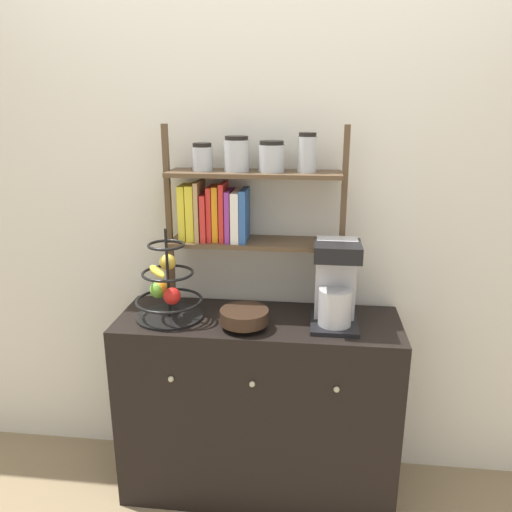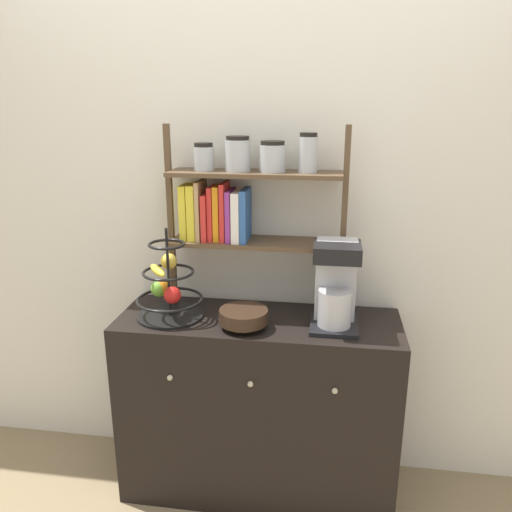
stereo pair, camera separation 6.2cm
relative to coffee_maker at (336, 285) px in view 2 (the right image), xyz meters
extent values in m
cube|color=silver|center=(-0.32, 0.26, 0.27)|extent=(7.00, 0.05, 2.60)
cube|color=black|center=(-0.32, 0.01, -0.60)|extent=(1.20, 0.41, 0.85)
sphere|color=#B2AD8C|center=(-0.65, -0.20, -0.36)|extent=(0.02, 0.02, 0.02)
sphere|color=#B2AD8C|center=(-0.32, -0.20, -0.36)|extent=(0.02, 0.02, 0.02)
sphere|color=#B2AD8C|center=(0.01, -0.20, -0.36)|extent=(0.02, 0.02, 0.02)
cube|color=black|center=(0.00, -0.02, -0.17)|extent=(0.19, 0.22, 0.02)
cube|color=#B7B7BC|center=(0.00, 0.04, 0.01)|extent=(0.16, 0.09, 0.34)
cylinder|color=#B7B7BC|center=(0.00, -0.04, -0.08)|extent=(0.13, 0.13, 0.15)
cube|color=black|center=(0.00, -0.03, 0.15)|extent=(0.18, 0.18, 0.06)
cylinder|color=black|center=(-0.70, -0.01, -0.17)|extent=(0.29, 0.29, 0.01)
cylinder|color=black|center=(-0.70, -0.01, 0.02)|extent=(0.01, 0.01, 0.38)
torus|color=black|center=(-0.70, -0.01, -0.10)|extent=(0.28, 0.28, 0.01)
torus|color=black|center=(-0.70, -0.01, 0.02)|extent=(0.22, 0.22, 0.01)
torus|color=black|center=(-0.70, -0.01, 0.14)|extent=(0.16, 0.16, 0.01)
sphere|color=red|center=(-0.67, -0.06, -0.06)|extent=(0.07, 0.07, 0.07)
sphere|color=#6BAD33|center=(-0.75, 0.01, -0.06)|extent=(0.07, 0.07, 0.07)
sphere|color=orange|center=(-0.74, 0.02, -0.06)|extent=(0.08, 0.08, 0.08)
ellipsoid|color=yellow|center=(-0.73, -0.06, 0.05)|extent=(0.12, 0.14, 0.04)
sphere|color=gold|center=(-0.71, 0.03, 0.06)|extent=(0.07, 0.07, 0.07)
cylinder|color=black|center=(-0.36, -0.08, -0.17)|extent=(0.11, 0.11, 0.02)
cylinder|color=black|center=(-0.36, -0.08, -0.13)|extent=(0.20, 0.20, 0.06)
cube|color=brown|center=(-0.72, 0.14, 0.22)|extent=(0.02, 0.02, 0.80)
cube|color=brown|center=(0.02, 0.14, 0.22)|extent=(0.02, 0.02, 0.80)
cube|color=brown|center=(-0.35, 0.14, 0.13)|extent=(0.72, 0.20, 0.02)
cube|color=brown|center=(-0.35, 0.14, 0.42)|extent=(0.72, 0.20, 0.02)
cube|color=yellow|center=(-0.65, 0.14, 0.25)|extent=(0.03, 0.13, 0.24)
cube|color=yellow|center=(-0.62, 0.14, 0.25)|extent=(0.03, 0.14, 0.24)
cube|color=tan|center=(-0.58, 0.14, 0.26)|extent=(0.02, 0.16, 0.25)
cube|color=red|center=(-0.56, 0.14, 0.24)|extent=(0.02, 0.16, 0.20)
cube|color=red|center=(-0.53, 0.14, 0.25)|extent=(0.02, 0.13, 0.23)
cube|color=orange|center=(-0.51, 0.14, 0.25)|extent=(0.03, 0.12, 0.23)
cube|color=red|center=(-0.48, 0.14, 0.26)|extent=(0.02, 0.14, 0.25)
cube|color=#8C338C|center=(-0.46, 0.14, 0.24)|extent=(0.02, 0.15, 0.22)
cube|color=white|center=(-0.42, 0.14, 0.24)|extent=(0.03, 0.16, 0.21)
cube|color=#2D599E|center=(-0.39, 0.14, 0.25)|extent=(0.03, 0.16, 0.22)
cylinder|color=#ADB2B7|center=(-0.57, 0.14, 0.48)|extent=(0.09, 0.09, 0.10)
cylinder|color=black|center=(-0.57, 0.14, 0.54)|extent=(0.08, 0.08, 0.02)
cylinder|color=#ADB2B7|center=(-0.42, 0.14, 0.50)|extent=(0.11, 0.11, 0.13)
cylinder|color=black|center=(-0.42, 0.14, 0.57)|extent=(0.10, 0.10, 0.02)
cylinder|color=#ADB2B7|center=(-0.28, 0.14, 0.49)|extent=(0.11, 0.11, 0.11)
cylinder|color=black|center=(-0.28, 0.14, 0.55)|extent=(0.10, 0.10, 0.02)
cylinder|color=#ADB2B7|center=(-0.13, 0.14, 0.50)|extent=(0.08, 0.08, 0.14)
cylinder|color=black|center=(-0.13, 0.14, 0.58)|extent=(0.07, 0.07, 0.02)
camera|label=1|loc=(-0.10, -1.93, 0.69)|focal=35.00mm
camera|label=2|loc=(-0.04, -1.92, 0.69)|focal=35.00mm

